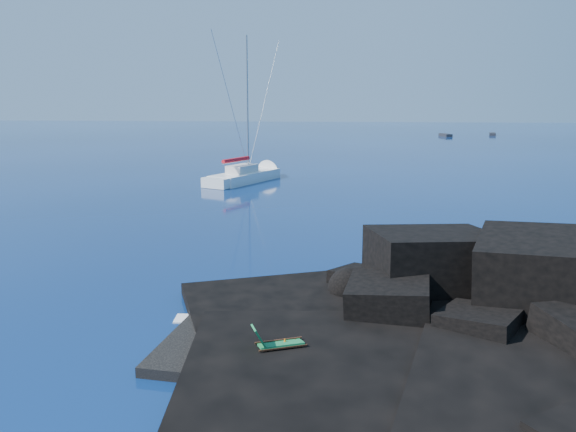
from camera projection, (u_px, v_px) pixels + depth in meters
name	position (u px, v px, depth m)	size (l,w,h in m)	color
ground	(159.00, 350.00, 19.25)	(400.00, 400.00, 0.00)	#04163B
headland	(524.00, 330.00, 20.84)	(24.00, 24.00, 3.60)	black
beach	(290.00, 349.00, 19.27)	(8.50, 6.00, 0.70)	black
surf_foam	(313.00, 303.00, 23.61)	(10.00, 8.00, 0.06)	white
sailboat	(245.00, 182.00, 58.38)	(2.97, 14.14, 14.83)	white
deck_chair	(281.00, 338.00, 18.00)	(1.64, 0.72, 1.13)	#1A773F
towel	(319.00, 349.00, 18.42)	(1.92, 0.91, 0.05)	white
sunbather	(319.00, 345.00, 18.39)	(1.63, 0.40, 0.22)	tan
marker_cone	(285.00, 345.00, 18.22)	(0.33, 0.33, 0.50)	orange
distant_boat_a	(445.00, 136.00, 129.88)	(1.47, 4.72, 0.63)	#222226
distant_boat_b	(492.00, 135.00, 133.88)	(1.40, 4.49, 0.60)	black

